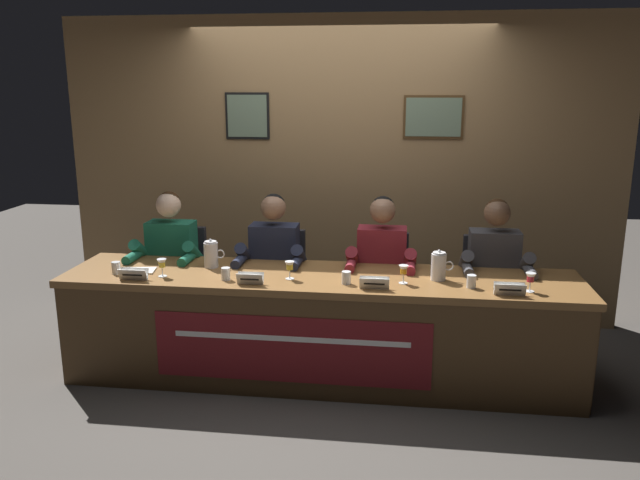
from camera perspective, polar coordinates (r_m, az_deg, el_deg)
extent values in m
plane|color=#4C4742|center=(4.63, 0.00, -12.18)|extent=(12.00, 12.00, 0.00)
cube|color=#937047|center=(5.47, 1.74, 6.16)|extent=(4.76, 0.12, 2.60)
cube|color=black|center=(5.49, -6.58, 11.09)|extent=(0.38, 0.02, 0.39)
cube|color=slate|center=(5.48, -6.61, 11.08)|extent=(0.34, 0.01, 0.35)
cube|color=#4C3319|center=(5.34, 10.22, 10.88)|extent=(0.49, 0.02, 0.35)
cube|color=slate|center=(5.33, 10.23, 10.88)|extent=(0.45, 0.01, 0.31)
cube|color=brown|center=(4.36, 0.00, -3.51)|extent=(3.56, 0.74, 0.05)
cube|color=#4C341B|center=(4.16, -0.64, -9.92)|extent=(3.50, 0.04, 0.71)
cube|color=#4C341B|center=(5.00, -20.24, -6.66)|extent=(0.08, 0.66, 0.71)
cube|color=#4C341B|center=(4.61, 22.14, -8.58)|extent=(0.08, 0.66, 0.71)
cube|color=maroon|center=(4.17, -2.66, -9.92)|extent=(1.82, 0.01, 0.45)
cube|color=white|center=(4.13, -2.68, -8.94)|extent=(1.55, 0.00, 0.04)
cylinder|color=black|center=(5.32, -12.67, -8.81)|extent=(0.44, 0.44, 0.02)
cylinder|color=black|center=(5.24, -12.79, -6.56)|extent=(0.05, 0.05, 0.42)
cube|color=#232328|center=(5.17, -12.93, -4.22)|extent=(0.44, 0.44, 0.03)
cube|color=#232328|center=(5.28, -12.32, -1.13)|extent=(0.40, 0.05, 0.44)
cylinder|color=black|center=(4.97, -15.27, -7.82)|extent=(0.10, 0.10, 0.47)
cylinder|color=black|center=(4.90, -13.09, -8.00)|extent=(0.10, 0.10, 0.47)
cylinder|color=black|center=(5.00, -14.83, -4.14)|extent=(0.13, 0.34, 0.13)
cylinder|color=black|center=(4.93, -12.67, -4.27)|extent=(0.13, 0.34, 0.13)
cube|color=#196047|center=(5.05, -13.23, -1.03)|extent=(0.36, 0.20, 0.48)
sphere|color=beige|center=(4.95, -13.55, 3.11)|extent=(0.19, 0.19, 0.19)
sphere|color=#331E0F|center=(4.97, -13.50, 3.31)|extent=(0.17, 0.17, 0.17)
cylinder|color=#196047|center=(5.04, -15.87, -1.01)|extent=(0.09, 0.30, 0.25)
cylinder|color=#196047|center=(4.89, -11.34, -1.19)|extent=(0.09, 0.30, 0.25)
cylinder|color=#196047|center=(4.90, -16.60, -1.48)|extent=(0.07, 0.24, 0.07)
cylinder|color=#196047|center=(4.74, -11.95, -1.68)|extent=(0.07, 0.24, 0.07)
cube|color=white|center=(4.40, -16.62, -3.05)|extent=(0.20, 0.03, 0.08)
cube|color=white|center=(4.43, -16.44, -2.92)|extent=(0.20, 0.03, 0.08)
cube|color=black|center=(4.40, -16.63, -3.06)|extent=(0.14, 0.01, 0.01)
cylinder|color=white|center=(4.45, -14.05, -3.19)|extent=(0.06, 0.06, 0.00)
cylinder|color=white|center=(4.44, -14.07, -2.83)|extent=(0.01, 0.01, 0.05)
cone|color=white|center=(4.43, -14.12, -2.09)|extent=(0.06, 0.06, 0.06)
cylinder|color=yellow|center=(4.43, -14.11, -2.17)|extent=(0.04, 0.04, 0.04)
cylinder|color=silver|center=(4.60, -17.97, -2.40)|extent=(0.06, 0.06, 0.08)
cylinder|color=silver|center=(4.60, -17.95, -2.61)|extent=(0.05, 0.05, 0.05)
cylinder|color=black|center=(5.11, -3.91, -9.47)|extent=(0.44, 0.44, 0.02)
cylinder|color=black|center=(5.02, -3.95, -7.14)|extent=(0.05, 0.05, 0.42)
cube|color=#232328|center=(4.95, -3.99, -4.70)|extent=(0.44, 0.44, 0.03)
cube|color=#232328|center=(5.07, -3.59, -1.47)|extent=(0.40, 0.05, 0.44)
cylinder|color=black|center=(4.72, -6.00, -8.54)|extent=(0.10, 0.10, 0.47)
cylinder|color=black|center=(4.68, -3.59, -8.69)|extent=(0.10, 0.10, 0.47)
cylinder|color=black|center=(4.76, -5.67, -4.66)|extent=(0.13, 0.34, 0.13)
cylinder|color=black|center=(4.72, -3.29, -4.77)|extent=(0.13, 0.34, 0.13)
cube|color=#1E2338|center=(4.83, -4.12, -1.38)|extent=(0.36, 0.20, 0.48)
sphere|color=#8E664C|center=(4.73, -4.25, 2.95)|extent=(0.19, 0.19, 0.19)
sphere|color=black|center=(4.74, -4.22, 3.16)|extent=(0.17, 0.17, 0.17)
cylinder|color=#1E2338|center=(4.78, -6.84, -1.37)|extent=(0.09, 0.30, 0.25)
cylinder|color=#1E2338|center=(4.69, -1.86, -1.55)|extent=(0.09, 0.30, 0.25)
cylinder|color=#1E2338|center=(4.63, -7.32, -1.88)|extent=(0.07, 0.24, 0.07)
cylinder|color=#1E2338|center=(4.54, -2.18, -2.08)|extent=(0.07, 0.24, 0.07)
cube|color=white|center=(4.15, -6.39, -3.56)|extent=(0.18, 0.03, 0.08)
cube|color=white|center=(4.18, -6.28, -3.42)|extent=(0.18, 0.03, 0.08)
cube|color=black|center=(4.15, -6.40, -3.57)|extent=(0.12, 0.01, 0.01)
cylinder|color=white|center=(4.27, -2.75, -3.52)|extent=(0.06, 0.06, 0.00)
cylinder|color=white|center=(4.26, -2.75, -3.14)|extent=(0.01, 0.01, 0.05)
cone|color=white|center=(4.24, -2.76, -2.37)|extent=(0.06, 0.06, 0.06)
cylinder|color=yellow|center=(4.25, -2.76, -2.45)|extent=(0.04, 0.04, 0.04)
cylinder|color=silver|center=(4.28, -8.52, -3.04)|extent=(0.06, 0.06, 0.08)
cylinder|color=silver|center=(4.29, -8.51, -3.26)|extent=(0.05, 0.05, 0.05)
cylinder|color=black|center=(5.02, 5.40, -9.93)|extent=(0.44, 0.44, 0.02)
cylinder|color=black|center=(4.93, 5.46, -7.56)|extent=(0.05, 0.05, 0.42)
cube|color=#232328|center=(4.86, 5.52, -5.09)|extent=(0.44, 0.44, 0.03)
cube|color=#232328|center=(4.98, 5.67, -1.78)|extent=(0.40, 0.05, 0.44)
cylinder|color=black|center=(4.61, 4.04, -9.06)|extent=(0.10, 0.10, 0.47)
cylinder|color=black|center=(4.61, 6.56, -9.15)|extent=(0.10, 0.10, 0.47)
cylinder|color=black|center=(4.65, 4.22, -5.08)|extent=(0.13, 0.34, 0.13)
cylinder|color=black|center=(4.64, 6.69, -5.16)|extent=(0.13, 0.34, 0.13)
cube|color=maroon|center=(4.74, 5.60, -1.71)|extent=(0.36, 0.20, 0.48)
sphere|color=#8E664C|center=(4.63, 5.69, 2.69)|extent=(0.19, 0.19, 0.19)
sphere|color=black|center=(4.64, 5.71, 2.91)|extent=(0.17, 0.17, 0.17)
cylinder|color=maroon|center=(4.65, 2.97, -1.72)|extent=(0.09, 0.30, 0.25)
cylinder|color=maroon|center=(4.63, 8.15, -1.88)|extent=(0.09, 0.30, 0.25)
cylinder|color=maroon|center=(4.49, 2.81, -2.26)|extent=(0.07, 0.24, 0.07)
cylinder|color=maroon|center=(4.48, 8.17, -2.43)|extent=(0.07, 0.24, 0.07)
cube|color=white|center=(4.05, 4.93, -3.97)|extent=(0.19, 0.03, 0.08)
cube|color=white|center=(4.08, 4.95, -3.83)|extent=(0.19, 0.03, 0.08)
cube|color=black|center=(4.04, 4.93, -3.99)|extent=(0.13, 0.01, 0.01)
cylinder|color=white|center=(4.21, 7.53, -3.88)|extent=(0.06, 0.06, 0.00)
cylinder|color=white|center=(4.20, 7.54, -3.50)|extent=(0.01, 0.01, 0.05)
cone|color=white|center=(4.18, 7.57, -2.71)|extent=(0.06, 0.06, 0.06)
cylinder|color=orange|center=(4.18, 7.56, -2.80)|extent=(0.04, 0.04, 0.04)
cylinder|color=silver|center=(4.15, 2.40, -3.43)|extent=(0.06, 0.06, 0.08)
cylinder|color=silver|center=(4.16, 2.39, -3.65)|extent=(0.05, 0.05, 0.05)
cylinder|color=black|center=(5.06, 14.81, -10.13)|extent=(0.44, 0.44, 0.02)
cylinder|color=black|center=(4.98, 14.97, -7.79)|extent=(0.05, 0.05, 0.42)
cube|color=#232328|center=(4.90, 15.14, -5.34)|extent=(0.44, 0.44, 0.03)
cube|color=#232328|center=(5.02, 15.02, -2.06)|extent=(0.40, 0.05, 0.44)
cylinder|color=black|center=(4.64, 14.28, -9.32)|extent=(0.10, 0.10, 0.47)
cylinder|color=black|center=(4.67, 16.74, -9.34)|extent=(0.10, 0.10, 0.47)
cylinder|color=black|center=(4.68, 14.28, -5.36)|extent=(0.13, 0.34, 0.13)
cylinder|color=black|center=(4.71, 16.70, -5.40)|extent=(0.13, 0.34, 0.13)
cube|color=#38383D|center=(4.79, 15.41, -2.00)|extent=(0.36, 0.20, 0.48)
sphere|color=brown|center=(4.68, 15.73, 2.36)|extent=(0.19, 0.19, 0.19)
sphere|color=#331E0F|center=(4.69, 15.72, 2.57)|extent=(0.17, 0.17, 0.17)
cylinder|color=#38383D|center=(4.66, 13.03, -2.03)|extent=(0.09, 0.30, 0.25)
cylinder|color=#38383D|center=(4.72, 18.11, -2.16)|extent=(0.09, 0.30, 0.25)
cylinder|color=#38383D|center=(4.51, 13.21, -2.57)|extent=(0.07, 0.24, 0.07)
cylinder|color=#38383D|center=(4.57, 18.46, -2.70)|extent=(0.07, 0.24, 0.07)
cube|color=white|center=(4.09, 16.83, -4.35)|extent=(0.19, 0.03, 0.08)
cube|color=white|center=(4.12, 16.76, -4.20)|extent=(0.19, 0.03, 0.08)
cube|color=black|center=(4.09, 16.84, -4.36)|extent=(0.13, 0.01, 0.01)
cylinder|color=white|center=(4.22, 18.41, -4.43)|extent=(0.06, 0.06, 0.00)
cylinder|color=white|center=(4.22, 18.44, -4.05)|extent=(0.01, 0.01, 0.05)
cone|color=white|center=(4.20, 18.51, -3.27)|extent=(0.06, 0.06, 0.06)
cylinder|color=#B21E2D|center=(4.20, 18.50, -3.35)|extent=(0.04, 0.04, 0.04)
cylinder|color=silver|center=(4.19, 13.54, -3.66)|extent=(0.06, 0.06, 0.08)
cylinder|color=silver|center=(4.20, 13.52, -3.88)|extent=(0.05, 0.05, 0.05)
cylinder|color=silver|center=(4.58, -9.83, -1.34)|extent=(0.10, 0.10, 0.18)
cylinder|color=silver|center=(4.56, -9.88, -0.18)|extent=(0.08, 0.09, 0.01)
sphere|color=silver|center=(4.56, -9.89, -0.01)|extent=(0.02, 0.02, 0.02)
torus|color=silver|center=(4.56, -9.02, -1.27)|extent=(0.07, 0.01, 0.07)
cylinder|color=silver|center=(4.30, 10.67, -2.39)|extent=(0.10, 0.10, 0.18)
cylinder|color=silver|center=(4.28, 10.72, -1.15)|extent=(0.08, 0.09, 0.01)
sphere|color=silver|center=(4.27, 10.73, -0.97)|extent=(0.02, 0.02, 0.02)
torus|color=silver|center=(4.30, 11.58, -2.30)|extent=(0.07, 0.01, 0.07)
cube|color=white|center=(4.61, -16.01, -2.69)|extent=(0.23, 0.18, 0.01)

